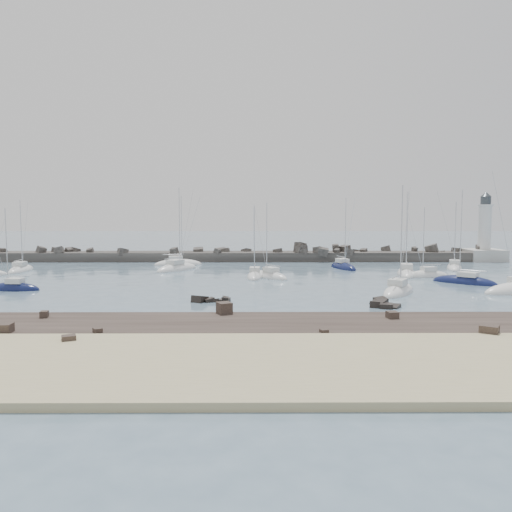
{
  "coord_description": "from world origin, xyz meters",
  "views": [
    {
      "loc": [
        0.1,
        -62.6,
        9.75
      ],
      "look_at": [
        0.55,
        12.0,
        3.23
      ],
      "focal_mm": 35.0,
      "sensor_mm": 36.0,
      "label": 1
    }
  ],
  "objects": [
    {
      "name": "breakwater",
      "position": [
        -6.96,
        37.99,
        0.3
      ],
      "size": [
        115.0,
        7.02,
        5.27
      ],
      "color": "#312E2C",
      "rests_on": "ground"
    },
    {
      "name": "sailboat_10",
      "position": [
        23.97,
        14.32,
        0.16
      ],
      "size": [
        4.82,
        9.23,
        14.12
      ],
      "color": "white",
      "rests_on": "ground"
    },
    {
      "name": "sand_strip",
      "position": [
        0.0,
        -32.0,
        0.0
      ],
      "size": [
        140.0,
        14.0,
        1.0
      ],
      "primitive_type": "cube",
      "color": "tan",
      "rests_on": "ground"
    },
    {
      "name": "sailboat_14",
      "position": [
        29.36,
        5.48,
        0.13
      ],
      "size": [
        8.39,
        7.95,
        13.88
      ],
      "color": "#0F1640",
      "rests_on": "ground"
    },
    {
      "name": "sailboat_4",
      "position": [
        -13.82,
        29.45,
        0.14
      ],
      "size": [
        9.14,
        4.6,
        13.89
      ],
      "color": "white",
      "rests_on": "ground"
    },
    {
      "name": "sailboat_8",
      "position": [
        15.89,
        23.97,
        0.15
      ],
      "size": [
        4.7,
        8.74,
        13.29
      ],
      "color": "#0F1640",
      "rests_on": "ground"
    },
    {
      "name": "sailboat_9",
      "position": [
        26.41,
        12.28,
        0.14
      ],
      "size": [
        7.43,
        3.34,
        11.5
      ],
      "color": "white",
      "rests_on": "ground"
    },
    {
      "name": "rock_cluster_near",
      "position": [
        -4.71,
        -8.63,
        0.0
      ],
      "size": [
        4.41,
        2.41,
        1.5
      ],
      "color": "black",
      "rests_on": "ground"
    },
    {
      "name": "rock_cluster_far",
      "position": [
        13.59,
        -11.5,
        0.06
      ],
      "size": [
        3.44,
        3.71,
        1.7
      ],
      "color": "black",
      "rests_on": "ground"
    },
    {
      "name": "sailboat_3",
      "position": [
        -12.83,
        21.66,
        0.15
      ],
      "size": [
        7.57,
        9.67,
        15.07
      ],
      "color": "white",
      "rests_on": "ground"
    },
    {
      "name": "sailboat_1",
      "position": [
        -38.45,
        19.84,
        0.14
      ],
      "size": [
        2.85,
        8.19,
        12.88
      ],
      "color": "white",
      "rests_on": "ground"
    },
    {
      "name": "sailboat_13",
      "position": [
        34.88,
        22.74,
        0.14
      ],
      "size": [
        5.08,
        8.29,
        12.64
      ],
      "color": "white",
      "rests_on": "ground"
    },
    {
      "name": "sailboat_6",
      "position": [
        0.35,
        11.65,
        0.14
      ],
      "size": [
        2.66,
        7.36,
        11.6
      ],
      "color": "white",
      "rests_on": "ground"
    },
    {
      "name": "rock_shelf",
      "position": [
        -0.15,
        -21.98,
        0.01
      ],
      "size": [
        140.0,
        12.16,
        2.03
      ],
      "color": "#2C231E",
      "rests_on": "ground"
    },
    {
      "name": "sailboat_7",
      "position": [
        17.7,
        -3.05,
        0.15
      ],
      "size": [
        7.01,
        9.02,
        14.17
      ],
      "color": "white",
      "rests_on": "ground"
    },
    {
      "name": "sailboat_5",
      "position": [
        2.55,
        11.44,
        0.14
      ],
      "size": [
        6.59,
        7.43,
        12.2
      ],
      "color": "white",
      "rests_on": "ground"
    },
    {
      "name": "ground",
      "position": [
        0.0,
        0.0,
        0.0
      ],
      "size": [
        400.0,
        400.0,
        0.0
      ],
      "primitive_type": "plane",
      "color": "slate",
      "rests_on": "ground"
    },
    {
      "name": "lighthouse",
      "position": [
        47.0,
        38.0,
        3.09
      ],
      "size": [
        7.0,
        7.0,
        14.6
      ],
      "color": "#AAABA5",
      "rests_on": "ground"
    },
    {
      "name": "sailboat_2",
      "position": [
        -30.18,
        -0.25,
        0.14
      ],
      "size": [
        7.14,
        2.72,
        11.19
      ],
      "color": "#0F1640",
      "rests_on": "ground"
    }
  ]
}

